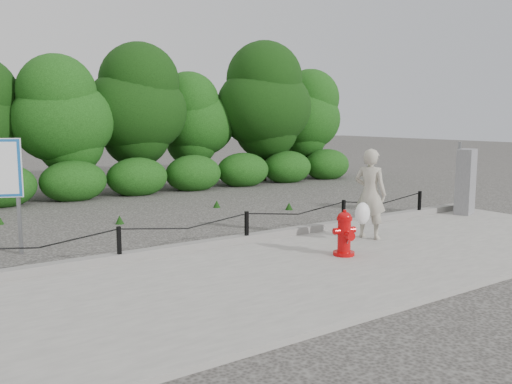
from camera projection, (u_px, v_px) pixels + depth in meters
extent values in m
plane|color=#2D2B28|center=(247.00, 247.00, 10.30)|extent=(90.00, 90.00, 0.00)
cube|color=gray|center=(316.00, 269.00, 8.66)|extent=(14.00, 4.00, 0.08)
cube|color=slate|center=(245.00, 238.00, 10.32)|extent=(14.00, 0.22, 0.14)
cube|color=black|center=(119.00, 244.00, 8.84)|extent=(0.06, 0.06, 0.60)
cube|color=black|center=(247.00, 227.00, 10.24)|extent=(0.06, 0.06, 0.60)
cube|color=black|center=(343.00, 214.00, 11.64)|extent=(0.06, 0.06, 0.60)
cube|color=black|center=(419.00, 203.00, 13.05)|extent=(0.06, 0.06, 0.60)
cylinder|color=black|center=(38.00, 241.00, 8.11)|extent=(2.50, 0.02, 0.02)
cylinder|color=black|center=(187.00, 223.00, 9.51)|extent=(2.50, 0.02, 0.02)
cylinder|color=black|center=(298.00, 209.00, 10.91)|extent=(2.50, 0.02, 0.02)
cylinder|color=black|center=(384.00, 199.00, 12.31)|extent=(2.50, 0.02, 0.02)
cylinder|color=black|center=(65.00, 163.00, 16.62)|extent=(0.18, 0.18, 2.10)
ellipsoid|color=#1A4A11|center=(63.00, 114.00, 16.41)|extent=(3.11, 2.69, 3.36)
cylinder|color=black|center=(137.00, 154.00, 18.32)|extent=(0.18, 0.18, 2.39)
ellipsoid|color=#1A4A11|center=(136.00, 104.00, 18.09)|extent=(3.54, 3.06, 3.82)
cylinder|color=black|center=(197.00, 156.00, 20.08)|extent=(0.18, 0.18, 1.98)
ellipsoid|color=#1A4A11|center=(196.00, 119.00, 19.89)|extent=(2.93, 2.54, 3.17)
cylinder|color=black|center=(264.00, 147.00, 20.79)|extent=(0.18, 0.18, 2.57)
ellipsoid|color=#1A4A11|center=(264.00, 100.00, 20.54)|extent=(3.80, 3.29, 4.11)
cylinder|color=black|center=(304.00, 150.00, 22.43)|extent=(0.18, 0.18, 2.14)
ellipsoid|color=#1A4A11|center=(304.00, 114.00, 22.22)|extent=(3.16, 2.74, 3.42)
cylinder|color=#BB0709|center=(344.00, 253.00, 9.35)|extent=(0.44, 0.44, 0.06)
cylinder|color=#BB0709|center=(344.00, 236.00, 9.30)|extent=(0.27, 0.27, 0.56)
cylinder|color=#BB0709|center=(345.00, 219.00, 9.26)|extent=(0.31, 0.31, 0.05)
ellipsoid|color=#BB0709|center=(345.00, 217.00, 9.26)|extent=(0.28, 0.28, 0.18)
cylinder|color=#BB0709|center=(345.00, 211.00, 9.24)|extent=(0.07, 0.07, 0.05)
cylinder|color=#BB0709|center=(337.00, 231.00, 9.23)|extent=(0.12, 0.13, 0.11)
cylinder|color=#BB0709|center=(352.00, 230.00, 9.35)|extent=(0.12, 0.13, 0.11)
cylinder|color=#BB0709|center=(350.00, 236.00, 9.15)|extent=(0.18, 0.15, 0.15)
cylinder|color=slate|center=(348.00, 240.00, 9.18)|extent=(0.01, 0.05, 0.12)
imported|color=#A8A290|center=(370.00, 194.00, 10.56)|extent=(0.62, 0.75, 1.76)
ellipsoid|color=white|center=(362.00, 213.00, 10.28)|extent=(0.32, 0.25, 0.42)
cube|color=gray|center=(466.00, 182.00, 13.24)|extent=(0.69, 0.54, 1.59)
cube|color=slate|center=(458.00, 177.00, 13.41)|extent=(0.08, 0.08, 1.76)
cube|color=slate|center=(18.00, 197.00, 9.62)|extent=(0.08, 0.08, 2.08)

